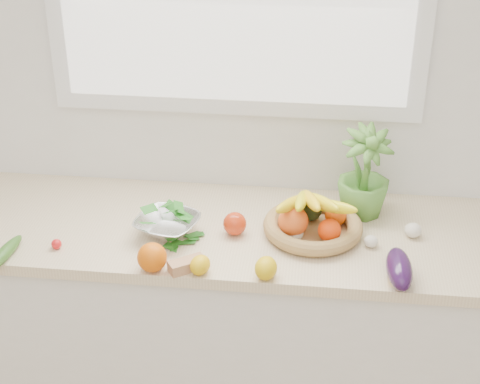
# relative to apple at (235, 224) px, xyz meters

# --- Properties ---
(back_wall) EXTENTS (4.50, 0.02, 2.70)m
(back_wall) POSITION_rel_apple_xyz_m (-0.03, 0.34, 0.41)
(back_wall) COLOR white
(back_wall) RESTS_ON ground
(counter_cabinet) EXTENTS (2.20, 0.58, 0.86)m
(counter_cabinet) POSITION_rel_apple_xyz_m (-0.03, 0.04, -0.51)
(counter_cabinet) COLOR silver
(counter_cabinet) RESTS_ON ground
(countertop) EXTENTS (2.24, 0.62, 0.04)m
(countertop) POSITION_rel_apple_xyz_m (-0.03, 0.04, -0.06)
(countertop) COLOR beige
(countertop) RESTS_ON counter_cabinet
(orange_loose) EXTENTS (0.11, 0.11, 0.09)m
(orange_loose) POSITION_rel_apple_xyz_m (-0.23, -0.24, 0.01)
(orange_loose) COLOR #DA5A06
(orange_loose) RESTS_ON countertop
(lemon_a) EXTENTS (0.08, 0.09, 0.07)m
(lemon_a) POSITION_rel_apple_xyz_m (0.12, -0.24, -0.00)
(lemon_a) COLOR gold
(lemon_a) RESTS_ON countertop
(lemon_b) EXTENTS (0.08, 0.09, 0.06)m
(lemon_b) POSITION_rel_apple_xyz_m (-0.08, -0.24, -0.01)
(lemon_b) COLOR #E4AE0C
(lemon_b) RESTS_ON countertop
(lemon_c) EXTENTS (0.08, 0.09, 0.06)m
(lemon_c) POSITION_rel_apple_xyz_m (0.52, -0.23, -0.01)
(lemon_c) COLOR orange
(lemon_c) RESTS_ON countertop
(apple) EXTENTS (0.10, 0.10, 0.08)m
(apple) POSITION_rel_apple_xyz_m (0.00, 0.00, 0.00)
(apple) COLOR red
(apple) RESTS_ON countertop
(ginger) EXTENTS (0.12, 0.10, 0.04)m
(ginger) POSITION_rel_apple_xyz_m (-0.12, -0.23, -0.02)
(ginger) COLOR tan
(ginger) RESTS_ON countertop
(garlic_a) EXTENTS (0.05, 0.05, 0.04)m
(garlic_a) POSITION_rel_apple_xyz_m (0.45, -0.03, -0.02)
(garlic_a) COLOR silver
(garlic_a) RESTS_ON countertop
(garlic_b) EXTENTS (0.07, 0.07, 0.05)m
(garlic_b) POSITION_rel_apple_xyz_m (0.59, 0.05, -0.02)
(garlic_b) COLOR silver
(garlic_b) RESTS_ON countertop
(garlic_c) EXTENTS (0.07, 0.07, 0.05)m
(garlic_c) POSITION_rel_apple_xyz_m (0.20, -0.01, -0.02)
(garlic_c) COLOR white
(garlic_c) RESTS_ON countertop
(eggplant) EXTENTS (0.09, 0.21, 0.08)m
(eggplant) POSITION_rel_apple_xyz_m (0.53, -0.21, 0.00)
(eggplant) COLOR #280E36
(eggplant) RESTS_ON countertop
(cucumber) EXTENTS (0.07, 0.23, 0.04)m
(cucumber) POSITION_rel_apple_xyz_m (-0.71, -0.24, -0.02)
(cucumber) COLOR #2D5619
(cucumber) RESTS_ON countertop
(radish) EXTENTS (0.04, 0.04, 0.03)m
(radish) POSITION_rel_apple_xyz_m (-0.57, -0.16, -0.02)
(radish) COLOR red
(radish) RESTS_ON countertop
(potted_herb) EXTENTS (0.24, 0.24, 0.33)m
(potted_herb) POSITION_rel_apple_xyz_m (0.43, 0.19, 0.12)
(potted_herb) COLOR #528D33
(potted_herb) RESTS_ON countertop
(fruit_basket) EXTENTS (0.41, 0.41, 0.18)m
(fruit_basket) POSITION_rel_apple_xyz_m (0.26, 0.03, 0.01)
(fruit_basket) COLOR #AE744D
(fruit_basket) RESTS_ON countertop
(colander_with_spinach) EXTENTS (0.26, 0.26, 0.11)m
(colander_with_spinach) POSITION_rel_apple_xyz_m (-0.22, -0.03, 0.02)
(colander_with_spinach) COLOR silver
(colander_with_spinach) RESTS_ON countertop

